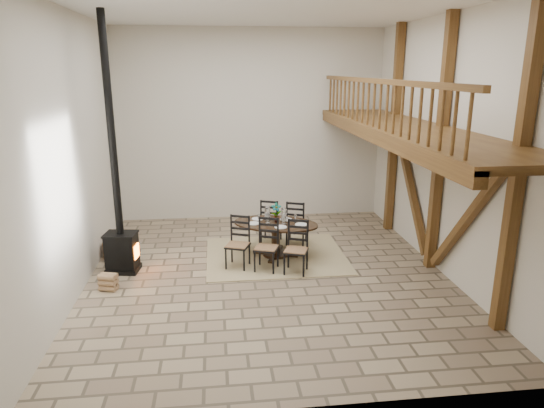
{
  "coord_description": "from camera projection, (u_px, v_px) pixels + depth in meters",
  "views": [
    {
      "loc": [
        -0.98,
        -8.91,
        3.97
      ],
      "look_at": [
        0.13,
        0.4,
        1.34
      ],
      "focal_mm": 32.0,
      "sensor_mm": 36.0,
      "label": 1
    }
  ],
  "objects": [
    {
      "name": "log_basket",
      "position": [
        115.0,
        249.0,
        10.52
      ],
      "size": [
        0.53,
        0.53,
        0.44
      ],
      "rotation": [
        0.0,
        0.0,
        -0.29
      ],
      "color": "brown",
      "rests_on": "ground"
    },
    {
      "name": "room_shell",
      "position": [
        331.0,
        122.0,
        9.03
      ],
      "size": [
        7.02,
        8.02,
        5.01
      ],
      "color": "beige",
      "rests_on": "ground"
    },
    {
      "name": "wood_stove",
      "position": [
        119.0,
        218.0,
        9.54
      ],
      "size": [
        0.69,
        0.57,
        5.0
      ],
      "rotation": [
        0.0,
        0.0,
        -0.14
      ],
      "color": "black",
      "rests_on": "ground"
    },
    {
      "name": "ground",
      "position": [
        268.0,
        274.0,
        9.71
      ],
      "size": [
        8.0,
        8.0,
        0.0
      ],
      "primitive_type": "plane",
      "color": "#9A8667",
      "rests_on": "ground"
    },
    {
      "name": "rug",
      "position": [
        276.0,
        255.0,
        10.65
      ],
      "size": [
        3.0,
        2.5,
        0.02
      ],
      "primitive_type": "cube",
      "color": "tan",
      "rests_on": "ground"
    },
    {
      "name": "log_stack",
      "position": [
        108.0,
        282.0,
        8.95
      ],
      "size": [
        0.36,
        0.3,
        0.33
      ],
      "rotation": [
        0.0,
        0.0,
        -0.29
      ],
      "color": "#A5805C",
      "rests_on": "ground"
    },
    {
      "name": "dining_table",
      "position": [
        274.0,
        240.0,
        10.44
      ],
      "size": [
        2.2,
        2.4,
        1.19
      ],
      "rotation": [
        0.0,
        0.0,
        -0.36
      ],
      "color": "black",
      "rests_on": "ground"
    }
  ]
}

